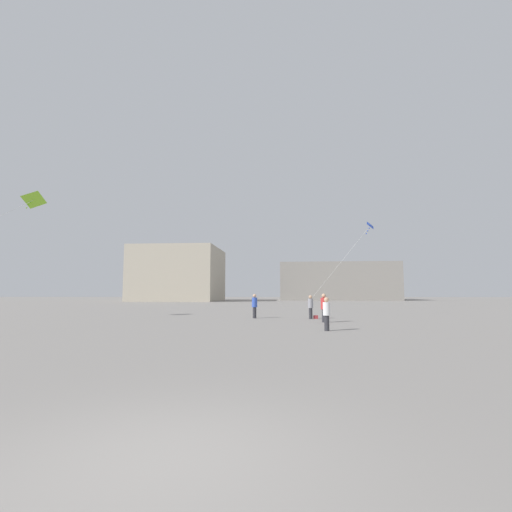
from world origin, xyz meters
TOP-DOWN VIEW (x-y plane):
  - ground_plane at (0.00, 0.00)m, footprint 300.00×300.00m
  - person_in_grey at (3.85, 21.99)m, footprint 0.35×0.35m
  - person_in_blue at (-0.05, 22.52)m, footprint 0.37×0.37m
  - person_in_red at (4.36, 19.00)m, footprint 0.38×0.38m
  - person_in_white at (3.79, 13.92)m, footprint 0.35×0.35m
  - kite_lime_delta at (-15.60, 20.75)m, footprint 3.78×15.79m
  - kite_cobalt_delta at (9.18, 26.50)m, footprint 5.97×5.15m
  - building_left_hall at (-19.00, 76.51)m, footprint 17.92×18.58m
  - building_centre_hall at (17.00, 88.85)m, footprint 27.98×18.95m
  - handbag_beside_flyer at (4.20, 22.09)m, footprint 0.32×0.15m

SIDE VIEW (x-z plane):
  - ground_plane at x=0.00m, z-range 0.00..0.00m
  - handbag_beside_flyer at x=4.20m, z-range 0.00..0.24m
  - person_in_white at x=3.79m, z-range 0.08..1.66m
  - person_in_grey at x=3.85m, z-range 0.08..1.70m
  - person_in_blue at x=-0.05m, z-range 0.08..1.79m
  - person_in_red at x=4.36m, z-range 0.08..1.83m
  - building_centre_hall at x=17.00m, z-range 0.00..8.77m
  - building_left_hall at x=-19.00m, z-range 0.00..11.40m
  - kite_cobalt_delta at x=9.18m, z-range 3.98..10.30m
  - kite_lime_delta at x=-15.60m, z-range 4.42..11.93m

